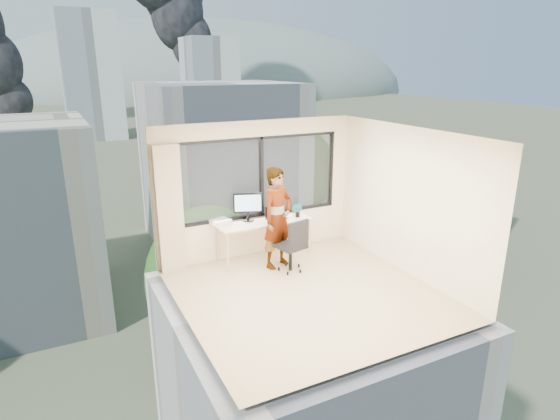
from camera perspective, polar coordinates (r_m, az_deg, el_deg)
floor at (r=7.70m, az=3.40°, el=-10.20°), size 4.00×4.00×0.01m
ceiling at (r=6.90m, az=3.78°, el=9.32°), size 4.00×4.00×0.01m
wall_front at (r=5.67m, az=13.83°, el=-6.65°), size 4.00×0.01×2.60m
wall_left at (r=6.47m, az=-11.95°, el=-3.47°), size 0.01×4.00×2.60m
wall_right at (r=8.34m, az=15.55°, el=0.99°), size 0.01×4.00×2.60m
window_wall at (r=8.87m, az=-2.62°, el=4.08°), size 3.30×0.16×1.55m
curtain at (r=8.32m, az=-13.43°, el=0.03°), size 0.45×0.14×2.30m
desk at (r=8.89m, az=-1.91°, el=-3.63°), size 1.80×0.60×0.75m
chair at (r=8.29m, az=1.30°, el=-4.23°), size 0.62×0.62×1.02m
person at (r=8.35m, az=-0.31°, el=-0.99°), size 0.79×0.66×1.86m
monitor at (r=8.71m, az=-3.96°, el=0.39°), size 0.56×0.30×0.55m
game_console at (r=8.66m, az=-7.35°, el=-1.43°), size 0.40×0.36×0.08m
laptop at (r=8.82m, az=-0.59°, el=-0.48°), size 0.36×0.38×0.21m
cellphone at (r=8.88m, az=0.61°, el=-1.04°), size 0.13×0.07×0.01m
pen_cup at (r=8.98m, az=2.18°, el=-0.52°), size 0.11×0.11×0.11m
handbag at (r=9.24m, az=2.07°, el=0.23°), size 0.25×0.15×0.18m
exterior_ground at (r=127.15m, az=-25.10°, el=7.81°), size 400.00×400.00×0.04m
near_bldg_b at (r=47.50m, az=-7.16°, el=5.62°), size 14.00×13.00×16.00m
near_bldg_c at (r=49.25m, az=17.35°, el=1.79°), size 12.00×10.00×10.00m
far_tower_b at (r=126.43m, az=-22.27°, el=14.98°), size 13.00×13.00×30.00m
far_tower_c at (r=153.79m, az=-8.62°, el=15.49°), size 15.00×15.00×26.00m
hill_b at (r=342.37m, az=-9.35°, el=14.21°), size 300.00×220.00×96.00m
tree_b at (r=28.23m, az=-8.41°, el=-10.39°), size 7.60×7.60×9.00m
tree_c at (r=53.96m, az=2.28°, el=3.90°), size 8.40×8.40×10.00m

